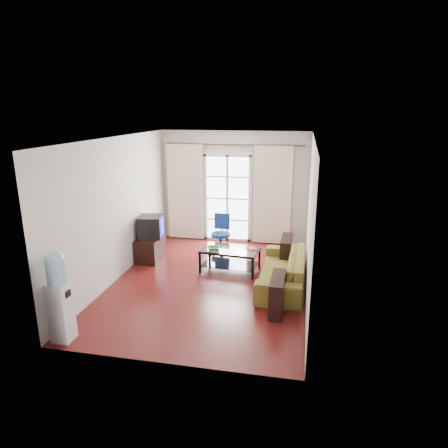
% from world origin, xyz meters
% --- Properties ---
extents(floor, '(5.20, 5.20, 0.00)m').
position_xyz_m(floor, '(0.00, 0.00, 0.00)').
color(floor, maroon).
rests_on(floor, ground).
extents(ceiling, '(5.20, 5.20, 0.00)m').
position_xyz_m(ceiling, '(0.00, 0.00, 2.70)').
color(ceiling, white).
rests_on(ceiling, wall_back).
extents(wall_back, '(3.60, 0.02, 2.70)m').
position_xyz_m(wall_back, '(0.00, 2.60, 1.35)').
color(wall_back, silver).
rests_on(wall_back, floor).
extents(wall_front, '(3.60, 0.02, 2.70)m').
position_xyz_m(wall_front, '(0.00, -2.60, 1.35)').
color(wall_front, silver).
rests_on(wall_front, floor).
extents(wall_left, '(0.02, 5.20, 2.70)m').
position_xyz_m(wall_left, '(-1.80, 0.00, 1.35)').
color(wall_left, silver).
rests_on(wall_left, floor).
extents(wall_right, '(0.02, 5.20, 2.70)m').
position_xyz_m(wall_right, '(1.80, 0.00, 1.35)').
color(wall_right, silver).
rests_on(wall_right, floor).
extents(french_door, '(1.16, 0.06, 2.15)m').
position_xyz_m(french_door, '(-0.15, 2.54, 1.07)').
color(french_door, white).
rests_on(french_door, wall_back).
extents(curtain_rod, '(3.30, 0.04, 0.04)m').
position_xyz_m(curtain_rod, '(0.00, 2.50, 2.38)').
color(curtain_rod, '#4C3F2D').
rests_on(curtain_rod, wall_back).
extents(curtain_left, '(0.90, 0.07, 2.35)m').
position_xyz_m(curtain_left, '(-1.20, 2.48, 1.20)').
color(curtain_left, beige).
rests_on(curtain_left, curtain_rod).
extents(curtain_right, '(0.90, 0.07, 2.35)m').
position_xyz_m(curtain_right, '(0.95, 2.48, 1.20)').
color(curtain_right, beige).
rests_on(curtain_right, curtain_rod).
extents(radiator, '(0.64, 0.12, 0.64)m').
position_xyz_m(radiator, '(0.80, 2.50, 0.33)').
color(radiator, '#939396').
rests_on(radiator, floor).
extents(sofa, '(2.08, 0.88, 0.60)m').
position_xyz_m(sofa, '(1.36, 0.15, 0.30)').
color(sofa, brown).
rests_on(sofa, floor).
extents(coffee_table, '(1.21, 0.77, 0.47)m').
position_xyz_m(coffee_table, '(0.28, 0.62, 0.30)').
color(coffee_table, silver).
rests_on(coffee_table, floor).
extents(bowl, '(0.32, 0.32, 0.06)m').
position_xyz_m(bowl, '(-0.05, 0.51, 0.50)').
color(bowl, green).
rests_on(bowl, coffee_table).
extents(book, '(0.39, 0.39, 0.02)m').
position_xyz_m(book, '(0.64, 0.67, 0.48)').
color(book, red).
rests_on(book, coffee_table).
extents(remote, '(0.16, 0.07, 0.02)m').
position_xyz_m(remote, '(0.00, 0.49, 0.47)').
color(remote, black).
rests_on(remote, coffee_table).
extents(tv_stand, '(0.47, 0.71, 0.51)m').
position_xyz_m(tv_stand, '(-1.54, 0.87, 0.26)').
color(tv_stand, black).
rests_on(tv_stand, floor).
extents(crt_tv, '(0.59, 0.59, 0.47)m').
position_xyz_m(crt_tv, '(-1.54, 0.91, 0.75)').
color(crt_tv, black).
rests_on(crt_tv, tv_stand).
extents(task_chair, '(0.62, 0.62, 0.89)m').
position_xyz_m(task_chair, '(-0.13, 1.64, 0.26)').
color(task_chair, black).
rests_on(task_chair, floor).
extents(water_cooler, '(0.30, 0.28, 1.36)m').
position_xyz_m(water_cooler, '(-1.60, -2.35, 0.71)').
color(water_cooler, silver).
rests_on(water_cooler, floor).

